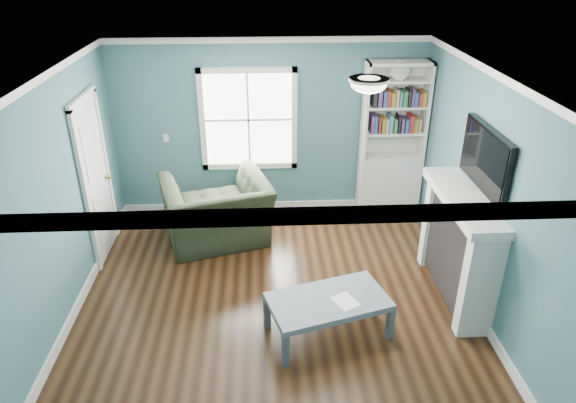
{
  "coord_description": "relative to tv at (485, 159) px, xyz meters",
  "views": [
    {
      "loc": [
        -0.1,
        -4.63,
        3.73
      ],
      "look_at": [
        0.16,
        0.4,
        1.18
      ],
      "focal_mm": 32.0,
      "sensor_mm": 36.0,
      "label": 1
    }
  ],
  "objects": [
    {
      "name": "floor",
      "position": [
        -2.2,
        -0.2,
        -1.72
      ],
      "size": [
        5.0,
        5.0,
        0.0
      ],
      "primitive_type": "plane",
      "color": "black",
      "rests_on": "ground"
    },
    {
      "name": "room_walls",
      "position": [
        -2.2,
        -0.2,
        -0.14
      ],
      "size": [
        5.0,
        5.0,
        5.0
      ],
      "color": "#3F7379",
      "rests_on": "ground"
    },
    {
      "name": "trim",
      "position": [
        -2.2,
        -0.2,
        -0.49
      ],
      "size": [
        4.5,
        5.0,
        2.6
      ],
      "color": "white",
      "rests_on": "ground"
    },
    {
      "name": "window",
      "position": [
        -2.5,
        2.29,
        -0.27
      ],
      "size": [
        1.4,
        0.06,
        1.5
      ],
      "color": "white",
      "rests_on": "room_walls"
    },
    {
      "name": "bookshelf",
      "position": [
        -0.43,
        2.1,
        -0.8
      ],
      "size": [
        0.9,
        0.35,
        2.31
      ],
      "color": "silver",
      "rests_on": "ground"
    },
    {
      "name": "fireplace",
      "position": [
        -0.12,
        0.0,
        -1.09
      ],
      "size": [
        0.44,
        1.58,
        1.3
      ],
      "color": "black",
      "rests_on": "ground"
    },
    {
      "name": "tv",
      "position": [
        0.0,
        0.0,
        0.0
      ],
      "size": [
        0.06,
        1.1,
        0.65
      ],
      "primitive_type": "cube",
      "color": "black",
      "rests_on": "fireplace"
    },
    {
      "name": "door",
      "position": [
        -4.42,
        1.2,
        -0.65
      ],
      "size": [
        0.12,
        0.98,
        2.17
      ],
      "color": "silver",
      "rests_on": "ground"
    },
    {
      "name": "ceiling_fixture",
      "position": [
        -1.3,
        -0.1,
        0.82
      ],
      "size": [
        0.38,
        0.38,
        0.15
      ],
      "color": "white",
      "rests_on": "room_walls"
    },
    {
      "name": "light_switch",
      "position": [
        -3.7,
        2.28,
        -0.52
      ],
      "size": [
        0.08,
        0.01,
        0.12
      ],
      "primitive_type": "cube",
      "color": "white",
      "rests_on": "room_walls"
    },
    {
      "name": "recliner",
      "position": [
        -2.95,
        1.4,
        -1.12
      ],
      "size": [
        1.57,
        1.25,
        1.2
      ],
      "primitive_type": "imported",
      "rotation": [
        0.0,
        0.0,
        -2.85
      ],
      "color": "black",
      "rests_on": "ground"
    },
    {
      "name": "coffee_table",
      "position": [
        -1.66,
        -0.59,
        -1.34
      ],
      "size": [
        1.36,
        0.98,
        0.44
      ],
      "rotation": [
        0.0,
        0.0,
        0.29
      ],
      "color": "#484D56",
      "rests_on": "ground"
    },
    {
      "name": "paper_sheet",
      "position": [
        -1.5,
        -0.64,
        -1.28
      ],
      "size": [
        0.31,
        0.34,
        0.0
      ],
      "primitive_type": "cube",
      "rotation": [
        0.0,
        0.0,
        0.48
      ],
      "color": "white",
      "rests_on": "coffee_table"
    }
  ]
}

